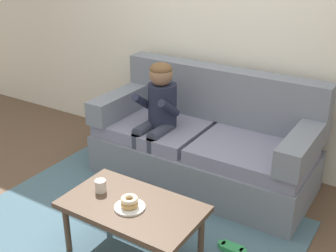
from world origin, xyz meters
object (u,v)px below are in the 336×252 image
at_px(person_child, 158,111).
at_px(donut, 130,204).
at_px(couch, 205,144).
at_px(coffee_table, 132,210).
at_px(mug, 101,186).
at_px(toy_controller, 232,249).

distance_m(person_child, donut, 1.18).
height_order(couch, person_child, person_child).
bearing_deg(donut, coffee_table, 103.57).
relative_size(donut, mug, 1.33).
bearing_deg(donut, couch, 94.11).
height_order(couch, mug, couch).
xyz_separation_m(couch, coffee_table, (0.08, -1.23, 0.03)).
height_order(couch, donut, couch).
distance_m(person_child, toy_controller, 1.37).
distance_m(couch, coffee_table, 1.23).
height_order(mug, toy_controller, mug).
height_order(coffee_table, person_child, person_child).
height_order(coffee_table, mug, mug).
bearing_deg(couch, coffee_table, -86.21).
height_order(person_child, mug, person_child).
bearing_deg(coffee_table, donut, -76.43).
distance_m(couch, toy_controller, 1.11).
height_order(person_child, donut, person_child).
distance_m(coffee_table, mug, 0.30).
bearing_deg(coffee_table, person_child, 114.51).
bearing_deg(toy_controller, mug, -141.05).
height_order(coffee_table, donut, donut).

